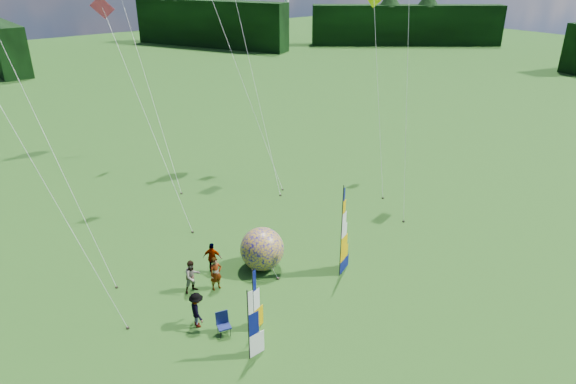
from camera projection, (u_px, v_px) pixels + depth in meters
ground at (354, 314)px, 25.41m from camera, size 220.00×220.00×0.00m
treeline_ring at (358, 244)px, 23.75m from camera, size 210.00×210.00×8.00m
feather_banner_main at (341, 234)px, 27.39m from camera, size 1.35×0.65×5.29m
side_banner_left at (253, 302)px, 23.56m from camera, size 0.91×0.39×3.31m
side_banner_far at (248, 327)px, 21.86m from camera, size 1.03×0.15×3.50m
bol_inflatable at (262, 249)px, 28.70m from camera, size 2.91×2.91×2.47m
spectator_a at (216, 273)px, 26.99m from camera, size 0.70×0.47×1.89m
spectator_b at (192, 276)px, 26.77m from camera, size 0.90×0.45×1.85m
spectator_c at (197, 310)px, 24.22m from camera, size 0.68×1.25×1.84m
spectator_d at (213, 258)px, 28.51m from camera, size 1.04×1.05×1.79m
camp_chair at (224, 325)px, 23.79m from camera, size 0.80×0.80×1.13m
kite_whale at (236, 55)px, 39.03m from camera, size 4.73×14.69×18.72m
kite_rainbow_delta at (42, 117)px, 25.55m from camera, size 10.11×12.91×17.66m
kite_parafoil at (408, 85)px, 33.48m from camera, size 7.89×8.54×16.98m
small_kite_red at (146, 110)px, 32.86m from camera, size 6.18×11.69×14.39m
small_kite_orange at (253, 67)px, 38.57m from camera, size 9.64×13.27×17.21m
small_kite_yellow at (379, 90)px, 37.79m from camera, size 7.96×9.34×14.41m
small_kite_pink at (44, 173)px, 22.09m from camera, size 6.86×8.40×15.29m
small_kite_green at (147, 77)px, 39.19m from camera, size 4.51×12.95×15.49m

